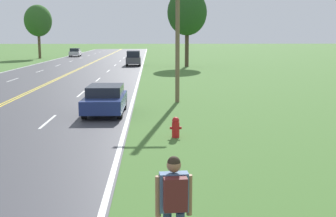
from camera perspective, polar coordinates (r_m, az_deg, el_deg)
hitchhiker_person at (r=7.07m, az=0.84°, el=-12.07°), size 0.62×0.44×1.82m
fire_hydrant at (r=15.69m, az=1.05°, el=-2.52°), size 0.44×0.28×0.77m
utility_pole_midground at (r=23.81m, az=1.30°, el=10.61°), size 1.80×0.24×7.85m
tree_mid_treeline at (r=52.08m, az=2.60°, el=12.83°), size 4.77×4.77×9.27m
tree_right_cluster at (r=73.86m, az=-17.19°, el=11.27°), size 4.47×4.47×8.77m
car_dark_blue_sedan_mid_near at (r=20.56m, az=-8.50°, el=1.26°), size 1.89×4.05×1.38m
car_dark_grey_suv_mid_far at (r=53.80m, az=-4.70°, el=6.84°), size 1.91×4.21×1.87m
car_silver_sedan_receding at (r=78.92m, az=-12.47°, el=7.45°), size 2.00×4.05×1.52m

